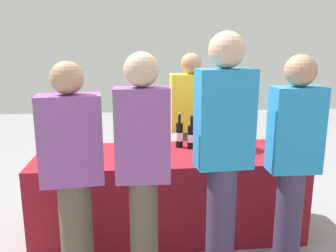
# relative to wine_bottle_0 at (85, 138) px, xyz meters

# --- Properties ---
(ground_plane) EXTENTS (12.00, 12.00, 0.00)m
(ground_plane) POSITION_rel_wine_bottle_0_xyz_m (0.75, -0.19, -0.84)
(ground_plane) COLOR gray
(tasting_table) EXTENTS (2.31, 0.80, 0.73)m
(tasting_table) POSITION_rel_wine_bottle_0_xyz_m (0.75, -0.19, -0.47)
(tasting_table) COLOR maroon
(tasting_table) RESTS_ON ground_plane
(wine_bottle_0) EXTENTS (0.07, 0.07, 0.29)m
(wine_bottle_0) POSITION_rel_wine_bottle_0_xyz_m (0.00, 0.00, 0.00)
(wine_bottle_0) COLOR black
(wine_bottle_0) RESTS_ON tasting_table
(wine_bottle_1) EXTENTS (0.08, 0.08, 0.30)m
(wine_bottle_1) POSITION_rel_wine_bottle_0_xyz_m (0.33, 0.02, 0.00)
(wine_bottle_1) COLOR black
(wine_bottle_1) RESTS_ON tasting_table
(wine_bottle_2) EXTENTS (0.07, 0.07, 0.33)m
(wine_bottle_2) POSITION_rel_wine_bottle_0_xyz_m (0.87, 0.00, 0.01)
(wine_bottle_2) COLOR black
(wine_bottle_2) RESTS_ON tasting_table
(wine_bottle_3) EXTENTS (0.07, 0.07, 0.31)m
(wine_bottle_3) POSITION_rel_wine_bottle_0_xyz_m (0.98, -0.03, 0.00)
(wine_bottle_3) COLOR black
(wine_bottle_3) RESTS_ON tasting_table
(wine_bottle_4) EXTENTS (0.07, 0.07, 0.33)m
(wine_bottle_4) POSITION_rel_wine_bottle_0_xyz_m (1.13, -0.03, 0.02)
(wine_bottle_4) COLOR black
(wine_bottle_4) RESTS_ON tasting_table
(wine_glass_0) EXTENTS (0.06, 0.06, 0.14)m
(wine_glass_0) POSITION_rel_wine_bottle_0_xyz_m (0.44, -0.34, -0.00)
(wine_glass_0) COLOR silver
(wine_glass_0) RESTS_ON tasting_table
(wine_glass_1) EXTENTS (0.07, 0.07, 0.15)m
(wine_glass_1) POSITION_rel_wine_bottle_0_xyz_m (0.64, -0.36, -0.00)
(wine_glass_1) COLOR silver
(wine_glass_1) RESTS_ON tasting_table
(wine_glass_2) EXTENTS (0.06, 0.06, 0.14)m
(wine_glass_2) POSITION_rel_wine_bottle_0_xyz_m (1.32, -0.36, -0.00)
(wine_glass_2) COLOR silver
(wine_glass_2) RESTS_ON tasting_table
(ice_bucket) EXTENTS (0.23, 0.23, 0.18)m
(ice_bucket) POSITION_rel_wine_bottle_0_xyz_m (1.40, -0.10, -0.01)
(ice_bucket) COLOR silver
(ice_bucket) RESTS_ON tasting_table
(server_pouring) EXTENTS (0.42, 0.23, 1.59)m
(server_pouring) POSITION_rel_wine_bottle_0_xyz_m (1.04, 0.43, 0.02)
(server_pouring) COLOR brown
(server_pouring) RESTS_ON ground_plane
(guest_0) EXTENTS (0.43, 0.27, 1.57)m
(guest_0) POSITION_rel_wine_bottle_0_xyz_m (0.05, -0.91, 0.01)
(guest_0) COLOR brown
(guest_0) RESTS_ON ground_plane
(guest_1) EXTENTS (0.35, 0.22, 1.63)m
(guest_1) POSITION_rel_wine_bottle_0_xyz_m (0.51, -0.99, 0.07)
(guest_1) COLOR brown
(guest_1) RESTS_ON ground_plane
(guest_2) EXTENTS (0.38, 0.24, 1.75)m
(guest_2) POSITION_rel_wine_bottle_0_xyz_m (1.05, -0.95, 0.14)
(guest_2) COLOR #3F3351
(guest_2) RESTS_ON ground_plane
(guest_3) EXTENTS (0.35, 0.22, 1.61)m
(guest_3) POSITION_rel_wine_bottle_0_xyz_m (1.57, -0.89, 0.05)
(guest_3) COLOR #3F3351
(guest_3) RESTS_ON ground_plane
(menu_board) EXTENTS (0.56, 0.15, 0.78)m
(menu_board) POSITION_rel_wine_bottle_0_xyz_m (1.42, 0.85, -0.45)
(menu_board) COLOR white
(menu_board) RESTS_ON ground_plane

